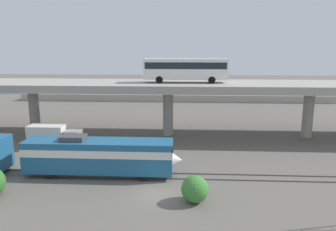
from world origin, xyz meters
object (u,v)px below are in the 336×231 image
object	(u,v)px
transit_bus_on_overpass	(186,68)
parked_car_0	(161,90)
service_truck_west	(54,136)
parked_car_1	(196,90)
train_locomotive	(106,155)
parked_car_4	(230,89)
parked_car_2	(74,90)
parked_car_3	(248,90)

from	to	relation	value
transit_bus_on_overpass	parked_car_0	size ratio (longest dim) A/B	2.80
service_truck_west	parked_car_1	xyz separation A→B (m)	(19.71, 41.08, 0.86)
transit_bus_on_overpass	parked_car_1	bearing A→B (deg)	85.45
train_locomotive	parked_car_4	distance (m)	56.37
parked_car_0	parked_car_2	distance (m)	22.05
transit_bus_on_overpass	parked_car_2	size ratio (longest dim) A/B	2.93
train_locomotive	parked_car_4	world-z (taller)	train_locomotive
service_truck_west	parked_car_0	size ratio (longest dim) A/B	1.59
service_truck_west	parked_car_1	world-z (taller)	parked_car_1
transit_bus_on_overpass	parked_car_3	size ratio (longest dim) A/B	2.82
service_truck_west	parked_car_3	xyz separation A→B (m)	(32.54, 41.29, 0.86)
train_locomotive	transit_bus_on_overpass	xyz separation A→B (m)	(7.98, 15.96, 7.78)
transit_bus_on_overpass	parked_car_1	xyz separation A→B (m)	(2.69, 33.79, -7.48)
parked_car_2	parked_car_3	world-z (taller)	same
parked_car_3	parked_car_4	xyz separation A→B (m)	(-3.94, 2.90, 0.00)
parked_car_1	parked_car_0	bearing A→B (deg)	-173.43
parked_car_0	train_locomotive	bearing A→B (deg)	87.75
transit_bus_on_overpass	parked_car_0	xyz separation A→B (m)	(-6.06, 32.78, -7.48)
service_truck_west	parked_car_3	bearing A→B (deg)	51.76
transit_bus_on_overpass	parked_car_3	xyz separation A→B (m)	(15.52, 34.01, -7.48)
service_truck_west	parked_car_2	world-z (taller)	parked_car_2
parked_car_1	parked_car_4	xyz separation A→B (m)	(8.89, 3.12, -0.00)
transit_bus_on_overpass	parked_car_1	world-z (taller)	transit_bus_on_overpass
parked_car_4	parked_car_3	bearing A→B (deg)	143.58
parked_car_0	parked_car_1	size ratio (longest dim) A/B	0.91
transit_bus_on_overpass	service_truck_west	bearing A→B (deg)	-156.82
service_truck_west	parked_car_0	bearing A→B (deg)	74.71
parked_car_4	parked_car_2	bearing A→B (deg)	6.11
train_locomotive	parked_car_2	size ratio (longest dim) A/B	3.93
service_truck_west	parked_car_0	xyz separation A→B (m)	(10.96, 40.07, 0.86)
parked_car_2	parked_car_4	size ratio (longest dim) A/B	0.96
parked_car_0	parked_car_2	world-z (taller)	same
parked_car_1	parked_car_3	distance (m)	12.83
parked_car_3	service_truck_west	bearing A→B (deg)	-128.24
parked_car_3	train_locomotive	bearing A→B (deg)	-115.18
transit_bus_on_overpass	parked_car_2	xyz separation A→B (m)	(-28.11, 32.66, -7.48)
parked_car_3	parked_car_2	bearing A→B (deg)	-178.23
service_truck_west	parked_car_1	bearing A→B (deg)	64.37
transit_bus_on_overpass	train_locomotive	bearing A→B (deg)	-116.56
parked_car_4	parked_car_0	bearing A→B (deg)	13.17
parked_car_2	parked_car_3	bearing A→B (deg)	1.77
train_locomotive	parked_car_2	distance (m)	52.62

